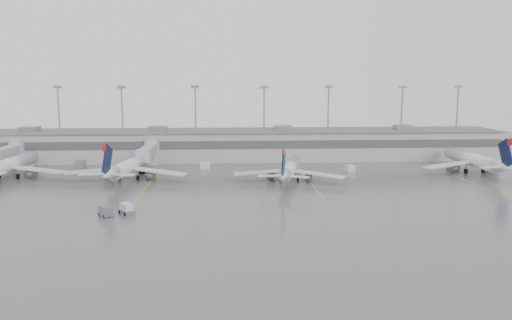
{
  "coord_description": "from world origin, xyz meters",
  "views": [
    {
      "loc": [
        -0.22,
        -82.27,
        21.87
      ],
      "look_at": [
        5.68,
        24.0,
        5.0
      ],
      "focal_mm": 35.0,
      "sensor_mm": 36.0,
      "label": 1
    }
  ],
  "objects": [
    {
      "name": "jet_mid_left",
      "position": [
        -22.53,
        29.0,
        3.11
      ],
      "size": [
        27.32,
        30.82,
        10.0
      ],
      "rotation": [
        0.0,
        0.0,
        -0.14
      ],
      "color": "silver",
      "rests_on": "ground"
    },
    {
      "name": "gse_uld_c",
      "position": [
        29.41,
        36.29,
        0.79
      ],
      "size": [
        2.63,
        2.24,
        1.58
      ],
      "primitive_type": "cube",
      "rotation": [
        0.0,
        0.0,
        0.4
      ],
      "color": "silver",
      "rests_on": "ground"
    },
    {
      "name": "baggage_cart",
      "position": [
        -20.44,
        -1.82,
        0.88
      ],
      "size": [
        2.79,
        2.99,
        1.68
      ],
      "rotation": [
        0.0,
        0.0,
        0.66
      ],
      "color": "slate",
      "rests_on": "ground"
    },
    {
      "name": "light_masts",
      "position": [
        0.0,
        63.75,
        12.03
      ],
      "size": [
        142.4,
        8.0,
        20.6
      ],
      "color": "gray",
      "rests_on": "ground"
    },
    {
      "name": "ground",
      "position": [
        0.0,
        0.0,
        0.0
      ],
      "size": [
        260.0,
        260.0,
        0.0
      ],
      "primitive_type": "plane",
      "color": "#4E4E50",
      "rests_on": "ground"
    },
    {
      "name": "gse_uld_a",
      "position": [
        -49.67,
        42.01,
        0.79
      ],
      "size": [
        2.39,
        1.76,
        1.57
      ],
      "primitive_type": "cube",
      "rotation": [
        0.0,
        0.0,
        0.13
      ],
      "color": "silver",
      "rests_on": "ground"
    },
    {
      "name": "jet_far_right",
      "position": [
        58.71,
        32.92,
        3.15
      ],
      "size": [
        27.97,
        31.36,
        10.15
      ],
      "rotation": [
        0.0,
        0.0,
        0.03
      ],
      "color": "silver",
      "rests_on": "ground"
    },
    {
      "name": "cone_b",
      "position": [
        -24.93,
        33.84,
        0.37
      ],
      "size": [
        0.47,
        0.47,
        0.74
      ],
      "primitive_type": "cone",
      "color": "#FF4C05",
      "rests_on": "ground"
    },
    {
      "name": "jet_mid_right",
      "position": [
        13.2,
        25.44,
        2.78
      ],
      "size": [
        23.99,
        27.21,
        8.94
      ],
      "rotation": [
        0.0,
        0.0,
        -0.23
      ],
      "color": "silver",
      "rests_on": "ground"
    },
    {
      "name": "gse_uld_b",
      "position": [
        -6.34,
        41.93,
        0.88
      ],
      "size": [
        2.8,
        2.2,
        1.75
      ],
      "primitive_type": "cube",
      "rotation": [
        0.0,
        0.0,
        0.24
      ],
      "color": "silver",
      "rests_on": "ground"
    },
    {
      "name": "gse_loader",
      "position": [
        -37.36,
        42.84,
        1.07
      ],
      "size": [
        2.56,
        3.68,
        2.15
      ],
      "primitive_type": "cube",
      "rotation": [
        0.0,
        0.0,
        0.13
      ],
      "color": "slate",
      "rests_on": "ground"
    },
    {
      "name": "baggage_tug",
      "position": [
        -17.24,
        -0.62,
        0.7
      ],
      "size": [
        3.06,
        3.25,
        1.8
      ],
      "rotation": [
        0.0,
        0.0,
        0.66
      ],
      "color": "silver",
      "rests_on": "ground"
    },
    {
      "name": "cone_d",
      "position": [
        53.59,
        36.1,
        0.37
      ],
      "size": [
        0.47,
        0.47,
        0.74
      ],
      "primitive_type": "cone",
      "color": "#FF4C05",
      "rests_on": "ground"
    },
    {
      "name": "jet_bridge_right",
      "position": [
        -20.5,
        45.72,
        3.87
      ],
      "size": [
        4.0,
        17.2,
        7.0
      ],
      "color": "#A0A3A5",
      "rests_on": "ground"
    },
    {
      "name": "terminal",
      "position": [
        -0.01,
        57.98,
        4.17
      ],
      "size": [
        152.0,
        17.0,
        9.45
      ],
      "color": "#A1A19C",
      "rests_on": "ground"
    },
    {
      "name": "jet_far_left",
      "position": [
        -50.03,
        31.89,
        3.14
      ],
      "size": [
        27.8,
        31.2,
        10.09
      ],
      "rotation": [
        0.0,
        0.0,
        -0.04
      ],
      "color": "silver",
      "rests_on": "ground"
    },
    {
      "name": "cone_c",
      "position": [
        14.98,
        31.87,
        0.3
      ],
      "size": [
        0.38,
        0.38,
        0.61
      ],
      "primitive_type": "cone",
      "color": "#FF4C05",
      "rests_on": "ground"
    },
    {
      "name": "jet_bridge_left",
      "position": [
        -55.5,
        45.72,
        3.87
      ],
      "size": [
        4.0,
        17.2,
        7.0
      ],
      "color": "#A0A3A5",
      "rests_on": "ground"
    },
    {
      "name": "stand_markings",
      "position": [
        -0.0,
        24.0,
        0.01
      ],
      "size": [
        105.25,
        40.0,
        0.01
      ],
      "color": "gold",
      "rests_on": "ground"
    }
  ]
}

